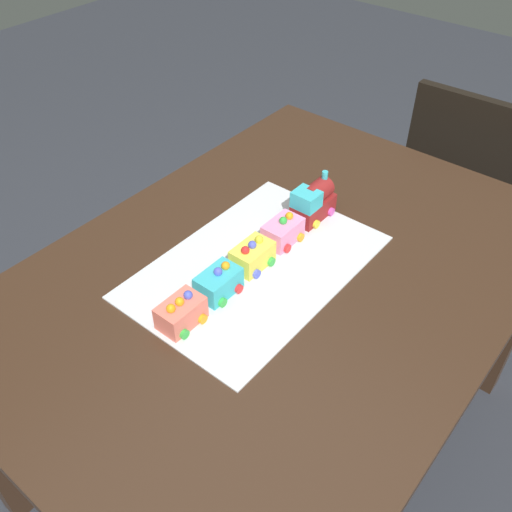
{
  "coord_description": "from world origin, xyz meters",
  "views": [
    {
      "loc": [
        0.8,
        0.58,
        1.64
      ],
      "look_at": [
        0.03,
        -0.05,
        0.77
      ],
      "focal_mm": 39.73,
      "sensor_mm": 36.0,
      "label": 1
    }
  ],
  "objects_px": {
    "chair": "(465,185)",
    "cake_car_hopper_lemon": "(252,255)",
    "cake_car_gondola_bubblegum": "(283,231)",
    "dining_table": "(279,301)",
    "cake_locomotive": "(313,202)",
    "cake_car_caboose_coral": "(181,313)",
    "cake_car_flatbed_turquoise": "(219,283)"
  },
  "relations": [
    {
      "from": "chair",
      "to": "cake_car_hopper_lemon",
      "type": "height_order",
      "value": "chair"
    },
    {
      "from": "cake_car_gondola_bubblegum",
      "to": "dining_table",
      "type": "bearing_deg",
      "value": 34.18
    },
    {
      "from": "cake_locomotive",
      "to": "cake_car_caboose_coral",
      "type": "height_order",
      "value": "cake_locomotive"
    },
    {
      "from": "cake_locomotive",
      "to": "cake_car_gondola_bubblegum",
      "type": "xyz_separation_m",
      "value": [
        0.13,
        0.0,
        -0.02
      ]
    },
    {
      "from": "cake_car_caboose_coral",
      "to": "cake_car_gondola_bubblegum",
      "type": "bearing_deg",
      "value": 180.0
    },
    {
      "from": "chair",
      "to": "cake_locomotive",
      "type": "distance_m",
      "value": 0.89
    },
    {
      "from": "dining_table",
      "to": "cake_car_gondola_bubblegum",
      "type": "relative_size",
      "value": 14.0
    },
    {
      "from": "cake_car_hopper_lemon",
      "to": "dining_table",
      "type": "bearing_deg",
      "value": 119.82
    },
    {
      "from": "cake_car_gondola_bubblegum",
      "to": "cake_car_hopper_lemon",
      "type": "bearing_deg",
      "value": 0.0
    },
    {
      "from": "dining_table",
      "to": "cake_car_flatbed_turquoise",
      "type": "height_order",
      "value": "cake_car_flatbed_turquoise"
    },
    {
      "from": "cake_locomotive",
      "to": "cake_car_hopper_lemon",
      "type": "relative_size",
      "value": 1.4
    },
    {
      "from": "cake_car_gondola_bubblegum",
      "to": "cake_car_caboose_coral",
      "type": "xyz_separation_m",
      "value": [
        0.35,
        0.0,
        0.0
      ]
    },
    {
      "from": "chair",
      "to": "cake_locomotive",
      "type": "bearing_deg",
      "value": 79.46
    },
    {
      "from": "cake_locomotive",
      "to": "cake_car_caboose_coral",
      "type": "bearing_deg",
      "value": 0.0
    },
    {
      "from": "cake_car_hopper_lemon",
      "to": "cake_car_gondola_bubblegum",
      "type": "bearing_deg",
      "value": 180.0
    },
    {
      "from": "dining_table",
      "to": "cake_locomotive",
      "type": "distance_m",
      "value": 0.27
    },
    {
      "from": "cake_car_hopper_lemon",
      "to": "cake_car_caboose_coral",
      "type": "relative_size",
      "value": 1.0
    },
    {
      "from": "chair",
      "to": "cake_car_caboose_coral",
      "type": "bearing_deg",
      "value": 82.83
    },
    {
      "from": "cake_car_gondola_bubblegum",
      "to": "cake_car_hopper_lemon",
      "type": "distance_m",
      "value": 0.12
    },
    {
      "from": "cake_car_flatbed_turquoise",
      "to": "chair",
      "type": "bearing_deg",
      "value": 173.62
    },
    {
      "from": "dining_table",
      "to": "cake_car_caboose_coral",
      "type": "xyz_separation_m",
      "value": [
        0.27,
        -0.06,
        0.14
      ]
    },
    {
      "from": "cake_car_caboose_coral",
      "to": "cake_locomotive",
      "type": "bearing_deg",
      "value": 180.0
    },
    {
      "from": "chair",
      "to": "cake_car_flatbed_turquoise",
      "type": "distance_m",
      "value": 1.23
    },
    {
      "from": "cake_car_hopper_lemon",
      "to": "cake_car_flatbed_turquoise",
      "type": "height_order",
      "value": "same"
    },
    {
      "from": "cake_car_flatbed_turquoise",
      "to": "cake_car_caboose_coral",
      "type": "height_order",
      "value": "same"
    },
    {
      "from": "chair",
      "to": "cake_car_hopper_lemon",
      "type": "bearing_deg",
      "value": 81.56
    },
    {
      "from": "cake_car_hopper_lemon",
      "to": "cake_locomotive",
      "type": "bearing_deg",
      "value": 180.0
    },
    {
      "from": "cake_car_flatbed_turquoise",
      "to": "cake_car_gondola_bubblegum",
      "type": "bearing_deg",
      "value": 180.0
    },
    {
      "from": "cake_car_flatbed_turquoise",
      "to": "cake_car_hopper_lemon",
      "type": "bearing_deg",
      "value": 180.0
    },
    {
      "from": "chair",
      "to": "cake_car_flatbed_turquoise",
      "type": "relative_size",
      "value": 8.6
    },
    {
      "from": "dining_table",
      "to": "chair",
      "type": "height_order",
      "value": "chair"
    },
    {
      "from": "dining_table",
      "to": "cake_locomotive",
      "type": "relative_size",
      "value": 10.0
    }
  ]
}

